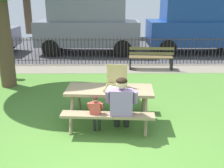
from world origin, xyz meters
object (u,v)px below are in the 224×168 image
park_bench_center (151,58)px  parked_car_left (88,25)px  pizza_box_open (116,83)px  child_at_table (96,111)px  parked_car_center (199,25)px  adult_at_table (122,103)px  picnic_table_foreground (110,96)px

park_bench_center → parked_car_left: 4.04m
pizza_box_open → park_bench_center: bearing=72.3°
child_at_table → parked_car_center: bearing=60.7°
pizza_box_open → park_bench_center: size_ratio=0.33×
adult_at_table → parked_car_center: (3.95, 7.94, 0.65)m
picnic_table_foreground → parked_car_left: parked_car_left is taller
pizza_box_open → child_at_table: size_ratio=0.67×
parked_car_left → parked_car_center: same height
child_at_table → park_bench_center: park_bench_center is taller
adult_at_table → parked_car_center: size_ratio=0.25×
adult_at_table → parked_car_left: (-1.20, 7.94, 0.65)m
adult_at_table → child_at_table: adult_at_table is taller
picnic_table_foreground → adult_at_table: bearing=-66.2°
picnic_table_foreground → park_bench_center: size_ratio=1.17×
adult_at_table → parked_car_center: bearing=63.6°
picnic_table_foreground → parked_car_center: bearing=60.6°
park_bench_center → parked_car_center: bearing=49.0°
child_at_table → parked_car_center: (4.45, 7.94, 0.81)m
picnic_table_foreground → child_at_table: bearing=-117.6°
adult_at_table → park_bench_center: bearing=75.1°
picnic_table_foreground → adult_at_table: 0.57m
pizza_box_open → parked_car_center: bearing=61.3°
adult_at_table → parked_car_left: parked_car_left is taller
child_at_table → parked_car_center: 9.13m
park_bench_center → parked_car_left: parked_car_left is taller
parked_car_left → parked_car_center: size_ratio=1.01×
park_bench_center → parked_car_left: (-2.50, 3.04, 0.89)m
parked_car_left → parked_car_center: 5.15m
picnic_table_foreground → child_at_table: (-0.27, -0.52, -0.10)m
picnic_table_foreground → adult_at_table: size_ratio=1.59×
picnic_table_foreground → parked_car_center: parked_car_center is taller
adult_at_table → child_at_table: 0.52m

